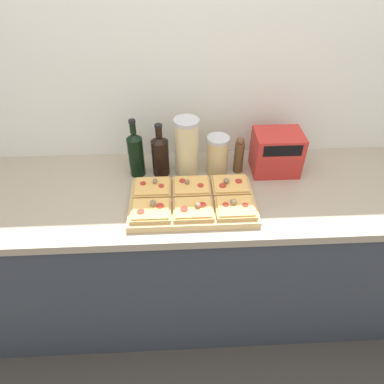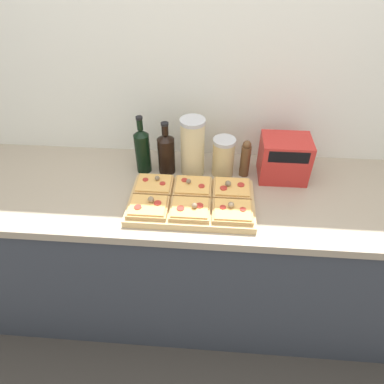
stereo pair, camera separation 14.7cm
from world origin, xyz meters
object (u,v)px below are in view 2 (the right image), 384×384
object	(u,v)px
cutting_board	(191,203)
toaster_oven	(284,158)
grain_jar_tall	(193,147)
wine_bottle	(166,152)
pepper_mill	(245,159)
grain_jar_short	(223,157)
olive_oil_bottle	(142,149)

from	to	relation	value
cutting_board	toaster_oven	bearing A→B (deg)	30.48
grain_jar_tall	toaster_oven	xyz separation A→B (m)	(0.44, -0.00, -0.04)
cutting_board	wine_bottle	world-z (taller)	wine_bottle
pepper_mill	grain_jar_short	bearing A→B (deg)	180.00
cutting_board	grain_jar_short	size ratio (longest dim) A/B	2.81
cutting_board	grain_jar_tall	xyz separation A→B (m)	(-0.01, 0.25, 0.13)
cutting_board	grain_jar_tall	bearing A→B (deg)	93.22
olive_oil_bottle	pepper_mill	bearing A→B (deg)	-0.00
grain_jar_tall	grain_jar_short	xyz separation A→B (m)	(0.15, 0.00, -0.05)
grain_jar_short	toaster_oven	bearing A→B (deg)	-0.17
pepper_mill	toaster_oven	xyz separation A→B (m)	(0.18, -0.00, 0.01)
grain_jar_tall	grain_jar_short	bearing A→B (deg)	0.00
grain_jar_tall	pepper_mill	size ratio (longest dim) A/B	1.52
toaster_oven	grain_jar_tall	bearing A→B (deg)	179.89
grain_jar_tall	wine_bottle	bearing A→B (deg)	180.00
olive_oil_bottle	cutting_board	bearing A→B (deg)	-44.12
grain_jar_short	pepper_mill	distance (m)	0.11
grain_jar_tall	pepper_mill	xyz separation A→B (m)	(0.26, 0.00, -0.05)
toaster_oven	olive_oil_bottle	bearing A→B (deg)	179.93
cutting_board	wine_bottle	bearing A→B (deg)	119.61
pepper_mill	olive_oil_bottle	bearing A→B (deg)	180.00
cutting_board	olive_oil_bottle	size ratio (longest dim) A/B	1.86
wine_bottle	grain_jar_tall	size ratio (longest dim) A/B	0.92
olive_oil_bottle	grain_jar_tall	distance (m)	0.25
cutting_board	olive_oil_bottle	xyz separation A→B (m)	(-0.26, 0.25, 0.11)
wine_bottle	grain_jar_short	xyz separation A→B (m)	(0.28, 0.00, -0.01)
pepper_mill	toaster_oven	size ratio (longest dim) A/B	0.77
grain_jar_short	toaster_oven	size ratio (longest dim) A/B	0.78
wine_bottle	grain_jar_tall	bearing A→B (deg)	0.00
cutting_board	olive_oil_bottle	bearing A→B (deg)	135.88
toaster_oven	wine_bottle	bearing A→B (deg)	179.91
cutting_board	wine_bottle	size ratio (longest dim) A/B	2.04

